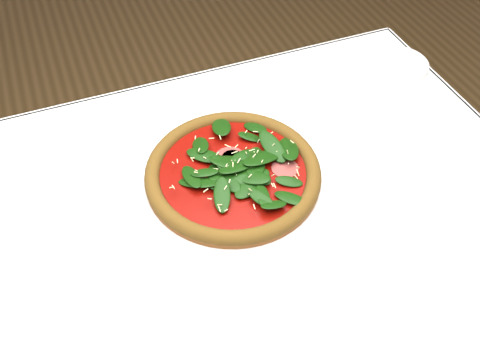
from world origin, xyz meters
name	(u,v)px	position (x,y,z in m)	size (l,w,h in m)	color
dining_table	(214,253)	(0.00, 0.00, 0.65)	(1.21, 0.81, 0.75)	white
plate	(233,179)	(0.06, 0.07, 0.76)	(0.37, 0.37, 0.02)	silver
pizza	(233,171)	(0.06, 0.07, 0.78)	(0.37, 0.37, 0.04)	#A15827
saucer_far	(399,64)	(0.54, 0.26, 0.76)	(0.13, 0.13, 0.01)	silver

